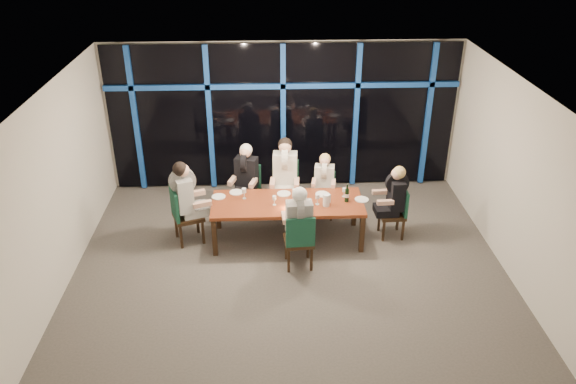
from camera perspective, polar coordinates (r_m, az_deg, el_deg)
name	(u,v)px	position (r m, az deg, el deg)	size (l,w,h in m)	color
room	(290,153)	(8.34, 0.17, 4.01)	(7.04, 7.00, 3.02)	#5C5751
window_wall	(284,115)	(11.23, -0.45, 7.83)	(6.86, 0.43, 2.94)	black
dining_table	(288,205)	(9.65, -0.05, -1.38)	(2.60, 1.00, 0.75)	brown
chair_far_left	(248,187)	(10.60, -4.10, 0.53)	(0.56, 0.56, 0.97)	black
chair_far_mid	(285,185)	(10.53, -0.28, 0.71)	(0.53, 0.53, 1.06)	black
chair_far_right	(324,191)	(10.57, 3.67, 0.07)	(0.46, 0.46, 0.86)	black
chair_end_left	(183,213)	(9.81, -10.67, -2.06)	(0.62, 0.62, 1.04)	black
chair_end_right	(397,210)	(10.03, 11.00, -1.80)	(0.45, 0.45, 0.93)	black
chair_near_mid	(299,239)	(8.98, 1.17, -4.78)	(0.49, 0.49, 1.00)	black
diner_far_left	(246,170)	(10.36, -4.31, 2.23)	(0.57, 0.66, 0.95)	black
diner_far_mid	(285,167)	(10.26, -0.30, 2.56)	(0.55, 0.68, 1.03)	silver
diner_far_right	(324,177)	(10.34, 3.70, 1.57)	(0.46, 0.57, 0.84)	silver
diner_end_left	(186,190)	(9.63, -10.37, 0.16)	(0.71, 0.63, 1.01)	black
diner_end_right	(394,192)	(9.84, 10.75, 0.04)	(0.59, 0.47, 0.90)	black
diner_near_mid	(299,215)	(8.84, 1.12, -2.33)	(0.51, 0.64, 0.97)	black
plate_far_left	(236,192)	(9.96, -5.28, -0.03)	(0.24, 0.24, 0.01)	white
plate_far_mid	(284,194)	(9.87, -0.43, -0.17)	(0.24, 0.24, 0.01)	white
plate_far_right	(322,194)	(9.87, 3.50, -0.22)	(0.24, 0.24, 0.01)	white
plate_end_left	(219,197)	(9.85, -7.07, -0.48)	(0.24, 0.24, 0.01)	white
plate_end_right	(361,199)	(9.77, 7.47, -0.76)	(0.24, 0.24, 0.01)	white
plate_near_mid	(294,208)	(9.42, 0.65, -1.63)	(0.24, 0.24, 0.01)	white
wine_bottle	(347,195)	(9.63, 6.00, -0.30)	(0.07, 0.07, 0.33)	black
water_pitcher	(326,200)	(9.48, 3.93, -0.82)	(0.13, 0.12, 0.22)	white
tea_light	(287,207)	(9.43, -0.14, -1.57)	(0.05, 0.05, 0.03)	#FDAC4C
wine_glass_a	(274,198)	(9.48, -1.40, -0.66)	(0.07, 0.07, 0.17)	white
wine_glass_b	(294,192)	(9.68, 0.65, 0.04)	(0.07, 0.07, 0.18)	silver
wine_glass_c	(318,197)	(9.50, 3.02, -0.51)	(0.07, 0.07, 0.19)	silver
wine_glass_d	(244,191)	(9.70, -4.49, 0.08)	(0.07, 0.07, 0.19)	silver
wine_glass_e	(344,190)	(9.79, 5.72, 0.16)	(0.06, 0.06, 0.16)	silver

